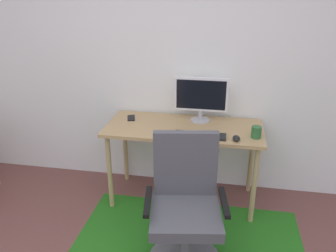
% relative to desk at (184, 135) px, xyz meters
% --- Properties ---
extents(wall_back, '(6.00, 0.10, 2.60)m').
position_rel_desk_xyz_m(wall_back, '(-0.24, 0.38, 0.63)').
color(wall_back, white).
rests_on(wall_back, ground).
extents(desk, '(1.39, 0.61, 0.76)m').
position_rel_desk_xyz_m(desk, '(0.00, 0.00, 0.00)').
color(desk, tan).
rests_on(desk, ground).
extents(monitor, '(0.48, 0.18, 0.41)m').
position_rel_desk_xyz_m(monitor, '(0.13, 0.16, 0.32)').
color(monitor, '#B2B2B7').
rests_on(monitor, desk).
extents(keyboard, '(0.43, 0.13, 0.02)m').
position_rel_desk_xyz_m(keyboard, '(0.16, -0.19, 0.09)').
color(keyboard, black).
rests_on(keyboard, desk).
extents(computer_mouse, '(0.06, 0.10, 0.03)m').
position_rel_desk_xyz_m(computer_mouse, '(0.46, -0.21, 0.10)').
color(computer_mouse, black).
rests_on(computer_mouse, desk).
extents(coffee_cup, '(0.08, 0.08, 0.10)m').
position_rel_desk_xyz_m(coffee_cup, '(0.62, -0.13, 0.13)').
color(coffee_cup, '#296330').
rests_on(coffee_cup, desk).
extents(cell_phone, '(0.10, 0.15, 0.01)m').
position_rel_desk_xyz_m(cell_phone, '(-0.52, 0.11, 0.09)').
color(cell_phone, black).
rests_on(cell_phone, desk).
extents(office_chair, '(0.61, 0.55, 0.98)m').
position_rel_desk_xyz_m(office_chair, '(0.12, -0.78, -0.28)').
color(office_chair, slate).
rests_on(office_chair, ground).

